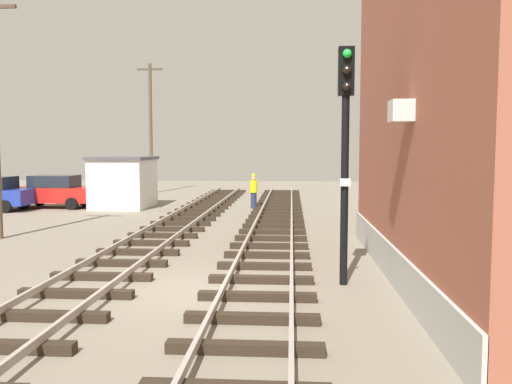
{
  "coord_description": "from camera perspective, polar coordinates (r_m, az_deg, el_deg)",
  "views": [
    {
      "loc": [
        2.13,
        -11.58,
        3.2
      ],
      "look_at": [
        0.83,
        7.53,
        1.62
      ],
      "focal_mm": 37.02,
      "sensor_mm": 36.0,
      "label": 1
    }
  ],
  "objects": [
    {
      "name": "track_worker_foreground",
      "position": [
        28.22,
        -0.26,
        0.11
      ],
      "size": [
        0.4,
        0.4,
        1.87
      ],
      "color": "#262D4C",
      "rests_on": "ground"
    },
    {
      "name": "parked_car_red",
      "position": [
        30.51,
        -20.9,
        0.09
      ],
      "size": [
        4.2,
        2.04,
        1.76
      ],
      "color": "red",
      "rests_on": "ground"
    },
    {
      "name": "signal_mast",
      "position": [
        12.37,
        9.63,
        5.82
      ],
      "size": [
        0.36,
        0.4,
        5.51
      ],
      "color": "black",
      "rests_on": "ground"
    },
    {
      "name": "track_near_building",
      "position": [
        12.0,
        0.36,
        -10.11
      ],
      "size": [
        2.5,
        54.8,
        0.32
      ],
      "color": "#2D2319",
      "rests_on": "ground"
    },
    {
      "name": "track_centre",
      "position": [
        12.83,
        -17.53,
        -9.35
      ],
      "size": [
        2.5,
        54.8,
        0.32
      ],
      "color": "#2D2319",
      "rests_on": "ground"
    },
    {
      "name": "control_hut",
      "position": [
        29.5,
        -14.11,
        1.06
      ],
      "size": [
        3.0,
        3.8,
        2.76
      ],
      "color": "silver",
      "rests_on": "ground"
    },
    {
      "name": "ground_plane",
      "position": [
        12.2,
        -6.41,
        -10.51
      ],
      "size": [
        80.0,
        80.0,
        0.0
      ],
      "primitive_type": "plane",
      "color": "slate"
    },
    {
      "name": "utility_pole_far",
      "position": [
        38.6,
        -11.31,
        6.99
      ],
      "size": [
        1.8,
        0.24,
        9.19
      ],
      "color": "brown",
      "rests_on": "ground"
    }
  ]
}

